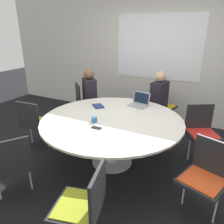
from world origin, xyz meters
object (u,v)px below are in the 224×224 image
Objects in this scene: chair_4 at (84,202)px; chair_6 at (201,129)px; spiral_notebook at (98,106)px; coffee_cup at (94,119)px; chair_0 at (161,103)px; chair_2 at (34,120)px; chair_3 at (11,163)px; person_0 at (160,97)px; chair_5 at (206,173)px; cell_phone at (97,128)px; laptop at (139,102)px; chair_1 at (84,100)px; person_1 at (90,94)px.

chair_6 is (0.74, 2.07, 0.00)m from chair_4.
coffee_cup is at bearing -63.89° from spiral_notebook.
chair_2 is at bearing -30.19° from chair_0.
chair_3 is 1.57m from spiral_notebook.
person_0 is at bearing 11.69° from chair_3.
chair_0 is 1.00× the size of chair_2.
person_0 is 15.06× the size of coffee_cup.
chair_5 is 1.37m from cell_phone.
chair_0 is 10.64× the size of coffee_cup.
chair_2 is at bearing -35.00° from person_0.
chair_2 is at bearing 14.67° from chair_5.
chair_0 is 2.06m from cell_phone.
laptop is at bearing -1.18° from person_0.
chair_1 is at bearing -39.24° from chair_6.
chair_3 is 2.15m from chair_5.
cell_phone is (1.21, -1.49, 0.23)m from chair_1.
chair_0 is 1.00× the size of chair_1.
spiral_notebook is at bearing -4.68° from person_1.
chair_3 is at bearing -6.81° from chair_0.
coffee_cup is at bearing 130.24° from cell_phone.
chair_4 is 1.00× the size of chair_6.
coffee_cup is at bearing 4.27° from chair_3.
chair_1 is 10.64× the size of coffee_cup.
chair_6 is 5.96× the size of cell_phone.
chair_4 is 1.87m from spiral_notebook.
chair_4 is at bearing 14.13° from chair_0.
person_1 is 4.64× the size of spiral_notebook.
chair_1 is 2.42m from chair_6.
chair_4 is at bearing -63.02° from spiral_notebook.
person_1 reaches higher than cell_phone.
laptop reaches higher than coffee_cup.
chair_0 is at bearing 77.44° from coffee_cup.
chair_6 is 1.65m from coffee_cup.
laptop reaches higher than chair_0.
spiral_notebook is 0.82m from cell_phone.
chair_0 is at bearing -11.61° from chair_4.
coffee_cup is at bearing -6.72° from chair_1.
laptop is 0.98m from coffee_cup.
chair_3 is at bearing -101.78° from laptop.
chair_1 and chair_5 have the same top height.
chair_0 is at bearing 70.93° from person_1.
chair_6 is 2.18m from person_1.
coffee_cup is 0.20m from cell_phone.
chair_2 is at bearing 178.00° from coffee_cup.
chair_0 is 0.99m from laptop.
person_1 is (-0.35, 2.20, 0.20)m from chair_3.
chair_0 is 3.00m from chair_3.
chair_2 is 2.10m from chair_4.
chair_5 is at bearing -0.37° from cell_phone.
chair_2 is 1.00× the size of chair_4.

